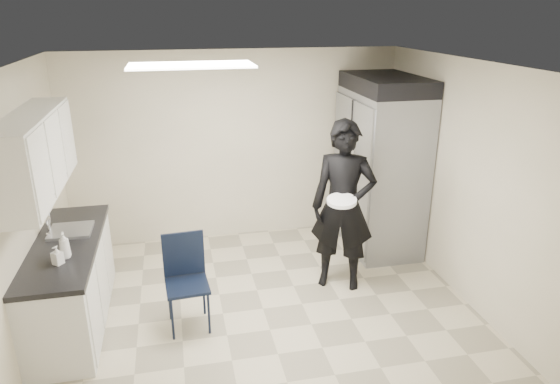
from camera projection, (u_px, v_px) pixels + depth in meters
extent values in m
plane|color=#BBB193|center=(263.00, 309.00, 5.45)|extent=(4.50, 4.50, 0.00)
plane|color=silver|center=(260.00, 65.00, 4.55)|extent=(4.50, 4.50, 0.00)
plane|color=beige|center=(235.00, 147.00, 6.83)|extent=(4.50, 0.00, 4.50)
plane|color=beige|center=(19.00, 216.00, 4.55)|extent=(0.00, 4.00, 4.00)
plane|color=beige|center=(464.00, 182.00, 5.45)|extent=(0.00, 4.00, 4.00)
cube|color=white|center=(191.00, 65.00, 4.81)|extent=(1.20, 0.60, 0.02)
cube|color=silver|center=(72.00, 285.00, 5.10)|extent=(0.60, 1.90, 0.86)
cube|color=black|center=(65.00, 245.00, 4.94)|extent=(0.64, 1.95, 0.05)
cube|color=gray|center=(72.00, 235.00, 5.18)|extent=(0.42, 0.40, 0.14)
cylinder|color=silver|center=(49.00, 224.00, 5.09)|extent=(0.02, 0.02, 0.24)
cube|color=silver|center=(35.00, 154.00, 4.59)|extent=(0.35, 1.80, 0.75)
cube|color=black|center=(56.00, 145.00, 5.70)|extent=(0.22, 0.30, 0.35)
cube|color=yellow|center=(24.00, 220.00, 4.67)|extent=(0.00, 0.12, 0.07)
cube|color=yellow|center=(30.00, 216.00, 4.87)|extent=(0.00, 0.12, 0.07)
cube|color=gray|center=(380.00, 171.00, 6.62)|extent=(0.80, 1.35, 2.10)
cube|color=black|center=(386.00, 84.00, 6.22)|extent=(0.80, 1.35, 0.20)
cube|color=black|center=(187.00, 286.00, 4.99)|extent=(0.45, 0.45, 0.95)
imported|color=black|center=(343.00, 207.00, 5.62)|extent=(0.86, 0.74, 1.97)
cylinder|color=white|center=(342.00, 201.00, 5.33)|extent=(0.43, 0.43, 0.04)
imported|color=silver|center=(64.00, 245.00, 4.59)|extent=(0.10, 0.10, 0.26)
imported|color=silver|center=(57.00, 255.00, 4.48)|extent=(0.11, 0.11, 0.18)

